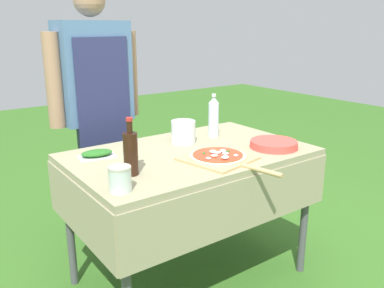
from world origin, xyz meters
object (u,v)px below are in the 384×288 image
water_bottle (214,117)px  sauce_jar (120,180)px  oil_bottle (131,152)px  pizza_on_peel (220,157)px  plate_stack (274,144)px  person_cook (96,98)px  mixing_tub (183,132)px  prep_table (190,167)px  herb_container (97,154)px

water_bottle → sauce_jar: 0.98m
oil_bottle → water_bottle: bearing=22.4°
pizza_on_peel → plate_stack: bearing=-13.0°
person_cook → pizza_on_peel: size_ratio=3.02×
plate_stack → sauce_jar: (-0.99, -0.06, 0.03)m
mixing_tub → sauce_jar: (-0.63, -0.44, -0.02)m
mixing_tub → prep_table: bearing=-112.8°
herb_container → plate_stack: (0.88, -0.43, 0.00)m
mixing_tub → plate_stack: size_ratio=0.53×
water_bottle → herb_container: (-0.76, 0.04, -0.11)m
person_cook → plate_stack: bearing=117.7°
water_bottle → oil_bottle: bearing=-157.6°
person_cook → plate_stack: 1.17m
mixing_tub → sauce_jar: size_ratio=1.31×
pizza_on_peel → sauce_jar: bearing=175.1°
prep_table → water_bottle: (0.30, 0.17, 0.22)m
pizza_on_peel → person_cook: bearing=93.1°
pizza_on_peel → oil_bottle: bearing=158.8°
person_cook → water_bottle: 0.78m
prep_table → mixing_tub: (0.07, 0.16, 0.16)m
water_bottle → sauce_jar: water_bottle is taller
pizza_on_peel → water_bottle: (0.27, 0.38, 0.11)m
pizza_on_peel → oil_bottle: 0.48m
water_bottle → plate_stack: size_ratio=0.98×
water_bottle → person_cook: bearing=132.0°
prep_table → mixing_tub: 0.23m
person_cook → pizza_on_peel: (0.25, -0.95, -0.20)m
prep_table → mixing_tub: bearing=67.2°
person_cook → sauce_jar: person_cook is taller
mixing_tub → plate_stack: (0.36, -0.38, -0.05)m
oil_bottle → water_bottle: size_ratio=1.02×
herb_container → sauce_jar: sauce_jar is taller
pizza_on_peel → water_bottle: size_ratio=2.11×
oil_bottle → water_bottle: 0.79m
person_cook → sauce_jar: size_ratio=15.61×
mixing_tub → plate_stack: bearing=-46.6°
prep_table → herb_container: (-0.46, 0.21, 0.11)m
person_cook → herb_container: bearing=59.8°
oil_bottle → sauce_jar: (-0.13, -0.15, -0.06)m
person_cook → pizza_on_peel: bearing=98.7°
herb_container → plate_stack: 0.98m
pizza_on_peel → oil_bottle: (-0.47, 0.08, 0.09)m
person_cook → sauce_jar: bearing=65.3°
oil_bottle → sauce_jar: oil_bottle is taller
prep_table → sauce_jar: (-0.56, -0.28, 0.14)m
prep_table → oil_bottle: bearing=-162.9°
person_cook → oil_bottle: (-0.22, -0.88, -0.10)m
prep_table → plate_stack: bearing=-27.2°
pizza_on_peel → plate_stack: (0.39, -0.01, 0.01)m
water_bottle → plate_stack: (0.13, -0.39, -0.11)m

